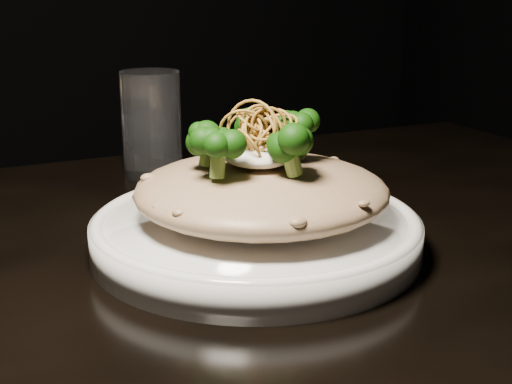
% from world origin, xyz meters
% --- Properties ---
extents(table, '(1.10, 0.80, 0.75)m').
position_xyz_m(table, '(0.00, 0.00, 0.67)').
color(table, black).
rests_on(table, ground).
extents(plate, '(0.29, 0.29, 0.03)m').
position_xyz_m(plate, '(0.01, 0.00, 0.77)').
color(plate, white).
rests_on(plate, table).
extents(risotto, '(0.23, 0.23, 0.05)m').
position_xyz_m(risotto, '(0.01, 0.00, 0.81)').
color(risotto, brown).
rests_on(risotto, plate).
extents(broccoli, '(0.12, 0.12, 0.04)m').
position_xyz_m(broccoli, '(0.01, -0.00, 0.85)').
color(broccoli, black).
rests_on(broccoli, risotto).
extents(cheese, '(0.06, 0.06, 0.02)m').
position_xyz_m(cheese, '(0.01, -0.00, 0.84)').
color(cheese, white).
rests_on(cheese, risotto).
extents(shallots, '(0.05, 0.05, 0.03)m').
position_xyz_m(shallots, '(0.01, 0.00, 0.86)').
color(shallots, '#935E1F').
rests_on(shallots, cheese).
extents(drinking_glass, '(0.08, 0.08, 0.13)m').
position_xyz_m(drinking_glass, '(0.00, 0.29, 0.81)').
color(drinking_glass, white).
rests_on(drinking_glass, table).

